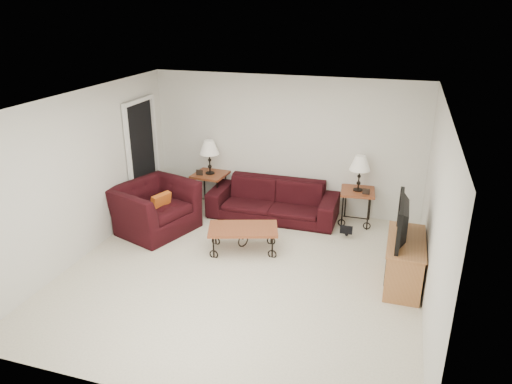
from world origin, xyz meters
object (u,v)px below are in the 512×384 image
lamp_right (359,173)px  tv_stand (404,262)px  backpack (347,225)px  coffee_table (243,239)px  armchair (155,208)px  side_table_right (356,207)px  lamp_left (209,157)px  television (408,221)px  side_table_left (211,189)px  sofa (273,200)px

lamp_right → tv_stand: bearing=-65.0°
backpack → coffee_table: bearing=-136.0°
armchair → backpack: (3.18, 0.73, -0.21)m
lamp_right → backpack: (-0.08, -0.56, -0.74)m
side_table_right → backpack: 0.58m
lamp_left → television: size_ratio=0.65×
side_table_left → tv_stand: tv_stand is taller
side_table_right → backpack: side_table_right is taller
lamp_right → tv_stand: size_ratio=0.56×
side_table_left → side_table_right: size_ratio=1.03×
coffee_table → tv_stand: (2.42, -0.24, 0.14)m
sofa → lamp_left: size_ratio=3.56×
lamp_left → lamp_right: size_ratio=1.03×
coffee_table → tv_stand: tv_stand is taller
side_table_left → backpack: 2.75m
armchair → tv_stand: (4.11, -0.51, -0.07)m
sofa → side_table_right: size_ratio=3.69×
side_table_left → television: 4.06m
coffee_table → tv_stand: 2.44m
side_table_right → backpack: size_ratio=1.55×
side_table_right → lamp_left: bearing=-180.0°
tv_stand → backpack: 1.55m
side_table_left → lamp_right: (2.77, 0.00, 0.62)m
lamp_right → coffee_table: bearing=-135.5°
lamp_left → coffee_table: (1.18, -1.56, -0.77)m
armchair → television: size_ratio=1.26×
tv_stand → backpack: bearing=126.8°
coffee_table → television: (2.40, -0.24, 0.76)m
coffee_table → tv_stand: bearing=-5.6°
sofa → lamp_left: lamp_left is taller
lamp_left → tv_stand: size_ratio=0.58×
television → lamp_right: bearing=-155.5°
sofa → tv_stand: (2.32, -1.62, -0.00)m
side_table_right → television: size_ratio=0.62×
coffee_table → television: bearing=-5.7°
side_table_left → television: bearing=-26.6°
coffee_table → armchair: bearing=171.0°
side_table_right → coffee_table: side_table_right is taller
sofa → side_table_right: sofa is taller
lamp_right → coffee_table: 2.34m
side_table_right → tv_stand: (0.84, -1.80, 0.02)m
armchair → backpack: size_ratio=3.12×
backpack → lamp_left: bearing=178.6°
sofa → armchair: (-1.79, -1.11, 0.07)m
side_table_right → lamp_left: 2.85m
coffee_table → armchair: size_ratio=0.85×
sofa → lamp_right: bearing=6.9°
side_table_right → backpack: (-0.08, -0.56, -0.11)m
lamp_left → armchair: 1.49m
lamp_right → tv_stand: lamp_right is taller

